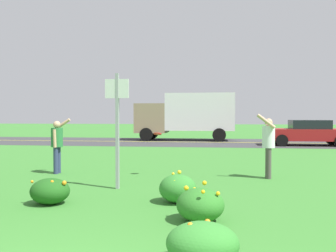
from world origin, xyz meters
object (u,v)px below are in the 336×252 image
(sign_post_near_path, at_px, (117,119))
(person_thrower_green_shirt, at_px, (57,142))
(frisbee_red, at_px, (158,134))
(box_truck_tan, at_px, (187,114))
(person_catcher_white_shirt, at_px, (268,142))
(car_red_center_left, at_px, (308,132))

(sign_post_near_path, relative_size, person_thrower_green_shirt, 1.65)
(frisbee_red, relative_size, box_truck_tan, 0.03)
(sign_post_near_path, relative_size, person_catcher_white_shirt, 1.52)
(person_catcher_white_shirt, xyz_separation_m, box_truck_tan, (-3.54, 15.34, 0.82))
(frisbee_red, xyz_separation_m, box_truck_tan, (-0.49, 15.34, 0.61))
(person_catcher_white_shirt, distance_m, frisbee_red, 3.06)
(sign_post_near_path, relative_size, frisbee_red, 11.47)
(person_thrower_green_shirt, height_order, box_truck_tan, box_truck_tan)
(person_catcher_white_shirt, bearing_deg, frisbee_red, -179.85)
(person_catcher_white_shirt, distance_m, box_truck_tan, 15.76)
(sign_post_near_path, bearing_deg, person_thrower_green_shirt, 139.73)
(person_thrower_green_shirt, relative_size, person_catcher_white_shirt, 0.92)
(person_catcher_white_shirt, distance_m, car_red_center_left, 12.39)
(person_thrower_green_shirt, relative_size, box_truck_tan, 0.24)
(person_thrower_green_shirt, height_order, car_red_center_left, person_thrower_green_shirt)
(person_thrower_green_shirt, xyz_separation_m, person_catcher_white_shirt, (6.06, -0.04, 0.05))
(car_red_center_left, bearing_deg, person_catcher_white_shirt, -107.20)
(car_red_center_left, relative_size, box_truck_tan, 0.67)
(person_thrower_green_shirt, bearing_deg, sign_post_near_path, -40.27)
(person_thrower_green_shirt, height_order, frisbee_red, person_thrower_green_shirt)
(car_red_center_left, bearing_deg, frisbee_red, -119.53)
(sign_post_near_path, relative_size, car_red_center_left, 0.60)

